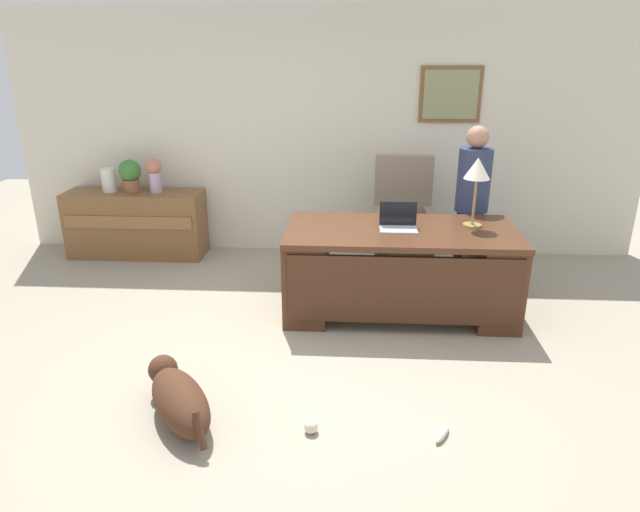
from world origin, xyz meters
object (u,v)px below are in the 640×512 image
dog_toy_bone (442,434)px  potted_plant (130,174)px  credenza (137,224)px  person_standing (471,205)px  dog_toy_ball (311,427)px  armchair (403,223)px  desk_lamp (477,173)px  desk (400,268)px  laptop (398,223)px  vase_with_flowers (154,173)px  dog_lying (178,398)px  vase_empty (109,180)px

dog_toy_bone → potted_plant: bearing=134.5°
credenza → person_standing: 3.69m
potted_plant → dog_toy_ball: potted_plant is taller
armchair → potted_plant: armchair is taller
credenza → desk_lamp: bearing=-19.1°
desk → laptop: size_ratio=6.23×
desk → desk_lamp: 1.04m
armchair → laptop: size_ratio=3.76×
vase_with_flowers → desk: bearing=-27.3°
dog_lying → desk_lamp: desk_lamp is taller
desk → vase_empty: vase_empty is taller
vase_with_flowers → dog_toy_bone: bearing=-48.2°
desk_lamp → dog_toy_ball: size_ratio=6.91×
desk → vase_with_flowers: 2.98m
dog_lying → dog_toy_ball: dog_lying is taller
vase_empty → potted_plant: size_ratio=0.72×
potted_plant → dog_toy_ball: size_ratio=4.10×
person_standing → vase_empty: size_ratio=6.07×
vase_empty → dog_toy_ball: size_ratio=2.95×
vase_empty → potted_plant: 0.26m
credenza → vase_with_flowers: (0.27, 0.00, 0.58)m
dog_lying → vase_empty: size_ratio=3.04×
armchair → desk_lamp: desk_lamp is taller
dog_lying → potted_plant: 3.39m
dog_lying → dog_toy_bone: bearing=-3.1°
dog_toy_ball → dog_toy_bone: bearing=0.1°
credenza → vase_with_flowers: vase_with_flowers is taller
laptop → dog_toy_bone: laptop is taller
desk → dog_toy_bone: 1.80m
person_standing → potted_plant: bearing=170.6°
desk → armchair: size_ratio=1.66×
person_standing → potted_plant: size_ratio=4.37×
vase_empty → potted_plant: (0.25, 0.00, 0.07)m
vase_empty → dog_toy_bone: vase_empty is taller
vase_with_flowers → dog_toy_ball: 3.77m
person_standing → dog_lying: bearing=-133.0°
desk_lamp → person_standing: bearing=79.7°
desk_lamp → dog_lying: bearing=-140.1°
credenza → potted_plant: potted_plant is taller
vase_with_flowers → dog_toy_bone: (2.76, -3.09, -0.93)m
laptop → potted_plant: 3.15m
vase_with_flowers → armchair: bearing=-6.2°
desk → dog_lying: size_ratio=2.53×
vase_empty → desk_lamp: bearing=-17.9°
person_standing → dog_lying: (-2.24, -2.40, -0.65)m
dog_toy_ball → dog_toy_bone: 0.81m
desk → dog_toy_ball: bearing=-110.6°
dog_toy_bone → vase_empty: bearing=136.8°
dog_lying → desk: bearing=47.6°
potted_plant → vase_empty: bearing=180.0°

